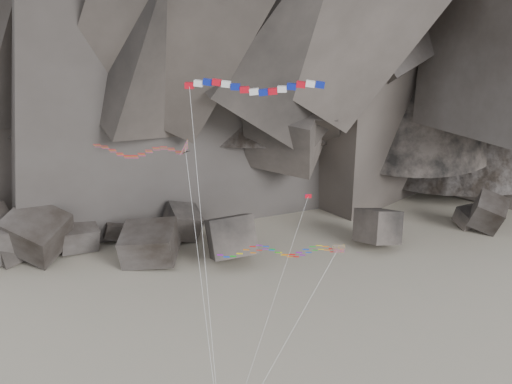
{
  "coord_description": "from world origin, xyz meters",
  "views": [
    {
      "loc": [
        0.01,
        -53.8,
        41.65
      ],
      "look_at": [
        1.39,
        6.0,
        19.12
      ],
      "focal_mm": 45.0,
      "sensor_mm": 36.0,
      "label": 1
    }
  ],
  "objects_px": {
    "delta_kite": "(135,150)",
    "banner_kite": "(254,88)",
    "pennant_kite": "(293,242)",
    "parafoil_kite": "(274,251)"
  },
  "relations": [
    {
      "from": "banner_kite",
      "to": "parafoil_kite",
      "type": "height_order",
      "value": "banner_kite"
    },
    {
      "from": "delta_kite",
      "to": "banner_kite",
      "type": "bearing_deg",
      "value": 9.39
    },
    {
      "from": "parafoil_kite",
      "to": "pennant_kite",
      "type": "xyz_separation_m",
      "value": [
        1.78,
        0.31,
        0.73
      ]
    },
    {
      "from": "delta_kite",
      "to": "pennant_kite",
      "type": "relative_size",
      "value": 1.31
    },
    {
      "from": "banner_kite",
      "to": "pennant_kite",
      "type": "distance_m",
      "value": 15.05
    },
    {
      "from": "delta_kite",
      "to": "banner_kite",
      "type": "height_order",
      "value": "banner_kite"
    },
    {
      "from": "delta_kite",
      "to": "pennant_kite",
      "type": "xyz_separation_m",
      "value": [
        14.76,
        -3.17,
        -8.18
      ]
    },
    {
      "from": "banner_kite",
      "to": "parafoil_kite",
      "type": "distance_m",
      "value": 15.46
    },
    {
      "from": "banner_kite",
      "to": "pennant_kite",
      "type": "relative_size",
      "value": 1.64
    },
    {
      "from": "parafoil_kite",
      "to": "banner_kite",
      "type": "bearing_deg",
      "value": 171.65
    }
  ]
}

